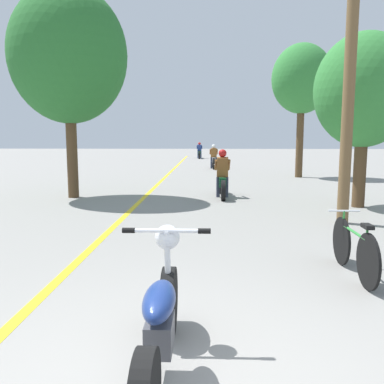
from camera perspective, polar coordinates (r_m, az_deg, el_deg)
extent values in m
cube|color=yellow|center=(15.10, -5.17, 0.76)|extent=(0.14, 48.00, 0.01)
cylinder|color=brown|center=(9.23, 21.31, 16.27)|extent=(0.24, 0.24, 6.57)
cylinder|color=#513A23|center=(11.46, 22.51, 3.53)|extent=(0.32, 0.32, 2.21)
ellipsoid|color=#337F38|center=(11.50, 23.02, 13.02)|extent=(2.52, 2.26, 2.89)
cylinder|color=#513A23|center=(19.15, 14.89, 7.32)|extent=(0.32, 0.32, 3.55)
ellipsoid|color=#337F38|center=(19.32, 15.17, 15.11)|extent=(2.67, 2.41, 3.07)
cylinder|color=#513A23|center=(12.81, -16.52, 6.19)|extent=(0.32, 0.32, 3.11)
ellipsoid|color=#286B2D|center=(13.02, -16.99, 17.90)|extent=(3.44, 3.10, 3.96)
cylinder|color=black|center=(3.93, -3.25, -15.01)|extent=(0.12, 0.63, 0.63)
ellipsoid|color=navy|center=(3.13, -4.61, -14.95)|extent=(0.24, 0.68, 0.21)
cube|color=#4C4C51|center=(3.24, -4.56, -19.25)|extent=(0.20, 0.36, 0.24)
cylinder|color=silver|center=(3.72, -3.43, -10.48)|extent=(0.06, 0.23, 0.73)
cylinder|color=silver|center=(3.54, -3.62, -5.45)|extent=(0.66, 0.04, 0.04)
cylinder|color=black|center=(3.58, -8.89, -5.35)|extent=(0.11, 0.05, 0.05)
cylinder|color=black|center=(3.52, 1.75, -5.50)|extent=(0.11, 0.05, 0.05)
sphere|color=silver|center=(3.64, -3.46, -6.35)|extent=(0.22, 0.22, 0.22)
cylinder|color=black|center=(13.23, 4.15, 1.07)|extent=(0.12, 0.60, 0.60)
cylinder|color=black|center=(11.75, 4.40, 0.22)|extent=(0.12, 0.60, 0.60)
cube|color=#0C4723|center=(12.47, 4.28, 1.49)|extent=(0.20, 0.95, 0.28)
cylinder|color=silver|center=(13.07, 4.19, 3.85)|extent=(0.50, 0.03, 0.03)
cylinder|color=#282D3D|center=(12.43, 3.68, 0.69)|extent=(0.11, 0.11, 0.62)
cylinder|color=#282D3D|center=(12.44, 4.87, 0.69)|extent=(0.11, 0.11, 0.62)
cube|color=brown|center=(12.41, 4.30, 3.49)|extent=(0.34, 0.28, 0.62)
cylinder|color=brown|center=(12.56, 3.36, 3.82)|extent=(0.08, 0.49, 0.37)
cylinder|color=brown|center=(12.57, 5.19, 3.81)|extent=(0.08, 0.49, 0.37)
sphere|color=#B21919|center=(12.42, 4.31, 5.44)|extent=(0.24, 0.24, 0.24)
cylinder|color=black|center=(24.55, 3.03, 4.23)|extent=(0.12, 0.66, 0.66)
cylinder|color=black|center=(23.08, 3.08, 4.00)|extent=(0.12, 0.66, 0.66)
cube|color=silver|center=(23.80, 3.06, 4.55)|extent=(0.20, 0.94, 0.28)
cylinder|color=silver|center=(24.42, 3.04, 5.80)|extent=(0.50, 0.03, 0.03)
cylinder|color=#282D3D|center=(23.76, 2.74, 4.11)|extent=(0.11, 0.11, 0.65)
cylinder|color=#282D3D|center=(23.77, 3.37, 4.10)|extent=(0.11, 0.11, 0.65)
cube|color=brown|center=(23.76, 3.07, 5.52)|extent=(0.34, 0.27, 0.55)
cylinder|color=brown|center=(23.92, 2.58, 5.66)|extent=(0.08, 0.43, 0.34)
cylinder|color=brown|center=(23.93, 3.54, 5.66)|extent=(0.08, 0.43, 0.34)
sphere|color=white|center=(23.79, 3.07, 6.42)|extent=(0.22, 0.22, 0.22)
cylinder|color=black|center=(35.55, 1.07, 5.32)|extent=(0.12, 0.64, 0.64)
cylinder|color=black|center=(34.14, 1.03, 5.22)|extent=(0.12, 0.64, 0.64)
cube|color=#0C4723|center=(34.84, 1.05, 5.57)|extent=(0.20, 0.90, 0.28)
cylinder|color=silver|center=(35.43, 1.07, 6.40)|extent=(0.50, 0.03, 0.03)
cylinder|color=slate|center=(34.80, 0.84, 5.27)|extent=(0.11, 0.11, 0.64)
cylinder|color=slate|center=(34.79, 1.27, 5.27)|extent=(0.11, 0.11, 0.64)
cube|color=navy|center=(34.81, 1.05, 6.22)|extent=(0.34, 0.27, 0.54)
cylinder|color=navy|center=(34.97, 0.73, 6.31)|extent=(0.08, 0.42, 0.33)
cylinder|color=navy|center=(34.96, 1.39, 6.31)|extent=(0.08, 0.42, 0.33)
sphere|color=#B21919|center=(34.84, 1.06, 6.82)|extent=(0.21, 0.21, 0.21)
cylinder|color=black|center=(6.28, 20.23, -6.45)|extent=(0.04, 0.69, 0.69)
cylinder|color=black|center=(5.39, 23.49, -8.95)|extent=(0.04, 0.69, 0.69)
cylinder|color=#2D8C38|center=(5.78, 21.85, -5.29)|extent=(0.04, 0.79, 0.04)
cylinder|color=#2D8C38|center=(5.41, 23.30, -6.61)|extent=(0.03, 0.03, 0.42)
cube|color=black|center=(5.36, 23.42, -4.45)|extent=(0.10, 0.20, 0.05)
cylinder|color=#2D8C38|center=(6.19, 20.47, -4.54)|extent=(0.03, 0.03, 0.45)
cylinder|color=silver|center=(6.14, 20.57, -2.49)|extent=(0.44, 0.03, 0.03)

